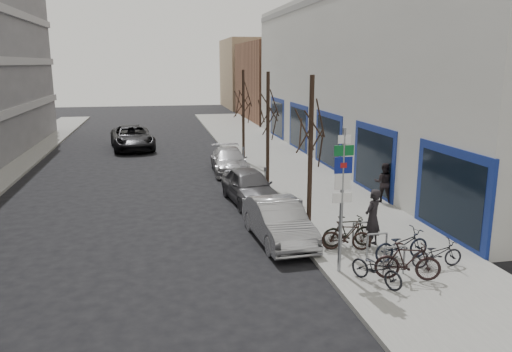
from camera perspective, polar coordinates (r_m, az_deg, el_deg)
name	(u,v)px	position (r m, az deg, el deg)	size (l,w,h in m)	color
ground	(255,283)	(13.92, -0.06, -12.15)	(120.00, 120.00, 0.00)	black
sidewalk_east	(306,186)	(24.15, 5.73, -1.18)	(5.00, 70.00, 0.15)	slate
commercial_building	(472,77)	(34.44, 23.42, 10.29)	(20.00, 32.00, 10.00)	#B7B7B2
brick_building_far	(301,81)	(54.65, 5.11, 10.75)	(12.00, 14.00, 8.00)	brown
tan_building_far	(273,74)	(69.26, 1.94, 11.62)	(13.00, 12.00, 9.00)	#937A5B
highway_sign_pole	(342,192)	(13.73, 9.81, -1.80)	(0.55, 0.10, 4.20)	gray
bike_rack	(377,243)	(15.33, 13.66, -7.46)	(0.66, 2.26, 0.83)	gray
tree_near	(311,118)	(16.77, 6.33, 6.65)	(1.80, 1.80, 5.50)	black
tree_mid	(268,103)	(23.02, 1.38, 8.37)	(1.80, 1.80, 5.50)	black
tree_far	(243,94)	(29.38, -1.47, 9.32)	(1.80, 1.80, 5.50)	black
meter_front	(301,215)	(16.81, 5.12, -4.41)	(0.10, 0.08, 1.27)	gray
meter_mid	(265,178)	(21.95, 1.05, -0.27)	(0.10, 0.08, 1.27)	gray
meter_back	(243,156)	(27.24, -1.45, 2.29)	(0.10, 0.08, 1.27)	gray
bike_near_left	(377,266)	(13.72, 13.64, -9.99)	(0.49, 1.61, 0.99)	black
bike_near_right	(408,261)	(14.15, 16.97, -9.29)	(0.53, 1.77, 1.08)	black
bike_mid_curb	(402,242)	(15.46, 16.33, -7.27)	(0.55, 1.82, 1.11)	black
bike_mid_inner	(349,231)	(16.16, 10.53, -6.20)	(0.51, 1.73, 1.05)	black
bike_far_curb	(437,251)	(15.30, 19.98, -8.10)	(0.46, 1.53, 0.94)	black
bike_far_inner	(347,235)	(15.89, 10.31, -6.71)	(0.47, 1.57, 0.95)	black
parked_car_front	(278,221)	(16.76, 2.56, -5.19)	(1.49, 4.28, 1.41)	#999A9E
parked_car_mid	(249,186)	(21.37, -0.78, -1.14)	(1.72, 4.28, 1.46)	#4A4A4F
parked_car_back	(229,161)	(27.35, -3.06, 1.77)	(1.85, 4.56, 1.32)	#A0A0A5
lane_car	(132,137)	(35.92, -13.97, 4.30)	(2.71, 5.87, 1.63)	black
pedestrian_near	(373,218)	(16.28, 13.18, -4.66)	(0.68, 0.45, 1.87)	black
pedestrian_far	(384,182)	(21.57, 14.40, -0.69)	(0.62, 0.42, 1.69)	black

